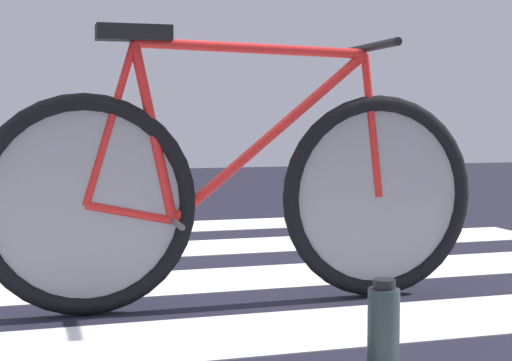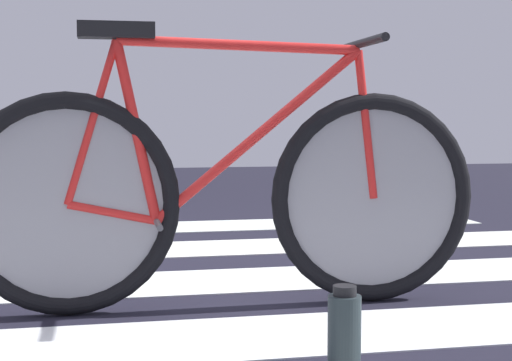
# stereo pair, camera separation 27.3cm
# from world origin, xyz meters

# --- Properties ---
(ground) EXTENTS (18.00, 14.00, 0.02)m
(ground) POSITION_xyz_m (0.00, 0.00, 0.01)
(ground) COLOR black
(crosswalk_markings) EXTENTS (5.37, 4.23, 0.00)m
(crosswalk_markings) POSITION_xyz_m (-0.02, -0.12, 0.02)
(crosswalk_markings) COLOR silver
(crosswalk_markings) RESTS_ON ground
(bicycle_1_of_2) EXTENTS (1.74, 0.52, 0.93)m
(bicycle_1_of_2) POSITION_xyz_m (0.75, -0.16, 0.41)
(bicycle_1_of_2) COLOR black
(bicycle_1_of_2) RESTS_ON ground
(water_bottle) EXTENTS (0.08, 0.08, 0.24)m
(water_bottle) POSITION_xyz_m (0.91, -0.96, 0.13)
(water_bottle) COLOR #232D31
(water_bottle) RESTS_ON ground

